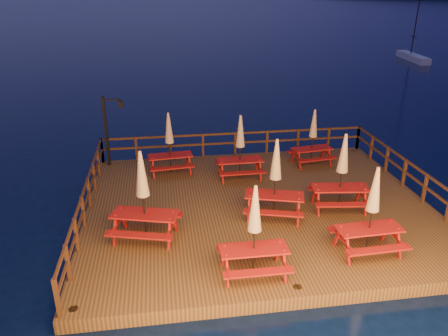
# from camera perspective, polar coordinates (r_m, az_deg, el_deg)

# --- Properties ---
(ground) EXTENTS (500.00, 500.00, 0.00)m
(ground) POSITION_cam_1_polar(r_m,az_deg,el_deg) (15.76, 4.47, -6.05)
(ground) COLOR black
(ground) RESTS_ON ground
(deck) EXTENTS (12.00, 10.00, 0.40)m
(deck) POSITION_cam_1_polar(r_m,az_deg,el_deg) (15.66, 4.49, -5.41)
(deck) COLOR #433015
(deck) RESTS_ON ground
(deck_piles) EXTENTS (11.44, 9.44, 1.40)m
(deck_piles) POSITION_cam_1_polar(r_m,az_deg,el_deg) (15.91, 4.44, -7.00)
(deck_piles) COLOR #392612
(deck_piles) RESTS_ON ground
(railing) EXTENTS (11.80, 9.75, 1.10)m
(railing) POSITION_cam_1_polar(r_m,az_deg,el_deg) (16.81, 3.27, 0.33)
(railing) COLOR #392612
(railing) RESTS_ON deck
(lamp_post) EXTENTS (0.85, 0.18, 3.00)m
(lamp_post) POSITION_cam_1_polar(r_m,az_deg,el_deg) (18.88, -14.74, 5.50)
(lamp_post) COLOR black
(lamp_post) RESTS_ON deck
(sailboat) EXTENTS (1.92, 6.53, 9.58)m
(sailboat) POSITION_cam_1_polar(r_m,az_deg,el_deg) (51.94, 23.41, 13.13)
(sailboat) COLOR silver
(sailboat) RESTS_ON ground
(picnic_table_0) EXTENTS (2.09, 1.79, 2.73)m
(picnic_table_0) POSITION_cam_1_polar(r_m,az_deg,el_deg) (15.17, 15.15, -0.38)
(picnic_table_0) COLOR maroon
(picnic_table_0) RESTS_ON deck
(picnic_table_1) EXTENTS (1.94, 1.62, 2.68)m
(picnic_table_1) POSITION_cam_1_polar(r_m,az_deg,el_deg) (12.96, 18.78, -5.16)
(picnic_table_1) COLOR maroon
(picnic_table_1) RESTS_ON deck
(picnic_table_2) EXTENTS (1.83, 1.51, 2.60)m
(picnic_table_2) POSITION_cam_1_polar(r_m,az_deg,el_deg) (17.12, 2.13, 2.90)
(picnic_table_2) COLOR maroon
(picnic_table_2) RESTS_ON deck
(picnic_table_3) EXTENTS (2.30, 2.07, 2.75)m
(picnic_table_3) POSITION_cam_1_polar(r_m,az_deg,el_deg) (14.21, 6.72, -1.28)
(picnic_table_3) COLOR maroon
(picnic_table_3) RESTS_ON deck
(picnic_table_4) EXTENTS (2.37, 2.13, 2.86)m
(picnic_table_4) POSITION_cam_1_polar(r_m,az_deg,el_deg) (13.11, -10.52, -3.45)
(picnic_table_4) COLOR maroon
(picnic_table_4) RESTS_ON deck
(picnic_table_5) EXTENTS (1.92, 1.63, 2.55)m
(picnic_table_5) POSITION_cam_1_polar(r_m,az_deg,el_deg) (17.75, -7.14, 3.37)
(picnic_table_5) COLOR maroon
(picnic_table_5) RESTS_ON deck
(picnic_table_6) EXTENTS (1.87, 1.62, 2.43)m
(picnic_table_6) POSITION_cam_1_polar(r_m,az_deg,el_deg) (18.86, 11.54, 4.08)
(picnic_table_6) COLOR maroon
(picnic_table_6) RESTS_ON deck
(picnic_table_7) EXTENTS (1.83, 1.51, 2.61)m
(picnic_table_7) POSITION_cam_1_polar(r_m,az_deg,el_deg) (11.43, 3.99, -8.02)
(picnic_table_7) COLOR maroon
(picnic_table_7) RESTS_ON deck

